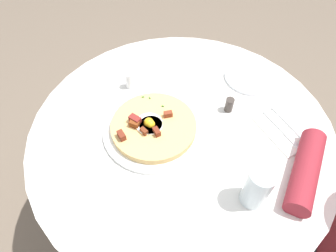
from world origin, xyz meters
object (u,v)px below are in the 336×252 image
(breakfast_pizza, at_px, (153,126))
(pepper_shaker, at_px, (229,105))
(dining_table, at_px, (180,159))
(pizza_plate, at_px, (154,129))
(salt_shaker, at_px, (129,81))
(knife, at_px, (283,131))
(fork, at_px, (291,126))
(water_glass, at_px, (257,187))
(bread_plate, at_px, (250,77))

(breakfast_pizza, height_order, pepper_shaker, breakfast_pizza)
(dining_table, distance_m, pizza_plate, 0.21)
(dining_table, xyz_separation_m, salt_shaker, (0.07, 0.25, 0.21))
(dining_table, bearing_deg, knife, -61.51)
(fork, relative_size, water_glass, 1.35)
(bread_plate, relative_size, pepper_shaker, 3.69)
(fork, xyz_separation_m, knife, (-0.03, 0.02, 0.00))
(salt_shaker, bearing_deg, knife, -81.79)
(dining_table, height_order, fork, fork)
(pizza_plate, distance_m, knife, 0.41)
(pizza_plate, xyz_separation_m, water_glass, (-0.06, -0.35, 0.06))
(fork, relative_size, knife, 1.00)
(pizza_plate, bearing_deg, knife, -60.34)
(salt_shaker, distance_m, pepper_shaker, 0.35)
(bread_plate, height_order, salt_shaker, salt_shaker)
(knife, bearing_deg, water_glass, 121.11)
(breakfast_pizza, bearing_deg, bread_plate, -24.71)
(knife, relative_size, water_glass, 1.35)
(breakfast_pizza, xyz_separation_m, fork, (0.23, -0.37, -0.02))
(water_glass, relative_size, salt_shaker, 2.26)
(pizza_plate, xyz_separation_m, pepper_shaker, (0.20, -0.17, 0.02))
(pizza_plate, relative_size, breakfast_pizza, 1.21)
(pizza_plate, distance_m, bread_plate, 0.42)
(dining_table, distance_m, bread_plate, 0.40)
(dining_table, xyz_separation_m, pepper_shaker, (0.15, -0.09, 0.21))
(knife, bearing_deg, fork, -90.00)
(fork, height_order, pepper_shaker, pepper_shaker)
(pizza_plate, height_order, knife, pizza_plate)
(dining_table, xyz_separation_m, bread_plate, (0.34, -0.10, 0.19))
(salt_shaker, bearing_deg, dining_table, -106.47)
(salt_shaker, bearing_deg, breakfast_pizza, -125.55)
(fork, bearing_deg, pepper_shaker, 40.83)
(water_glass, distance_m, pepper_shaker, 0.32)
(pizza_plate, distance_m, salt_shaker, 0.22)
(knife, bearing_deg, salt_shaker, 40.03)
(breakfast_pizza, distance_m, water_glass, 0.36)
(knife, distance_m, water_glass, 0.27)
(pizza_plate, bearing_deg, salt_shaker, 55.06)
(fork, distance_m, salt_shaker, 0.56)
(breakfast_pizza, bearing_deg, pizza_plate, -40.45)
(breakfast_pizza, height_order, fork, breakfast_pizza)
(breakfast_pizza, distance_m, pepper_shaker, 0.26)
(breakfast_pizza, height_order, water_glass, water_glass)
(pepper_shaker, bearing_deg, bread_plate, -2.40)
(pizza_plate, relative_size, fork, 1.78)
(knife, bearing_deg, pizza_plate, 61.48)
(breakfast_pizza, xyz_separation_m, bread_plate, (0.39, -0.18, -0.02))
(bread_plate, distance_m, water_glass, 0.48)
(fork, bearing_deg, bread_plate, -6.37)
(bread_plate, bearing_deg, breakfast_pizza, 155.29)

